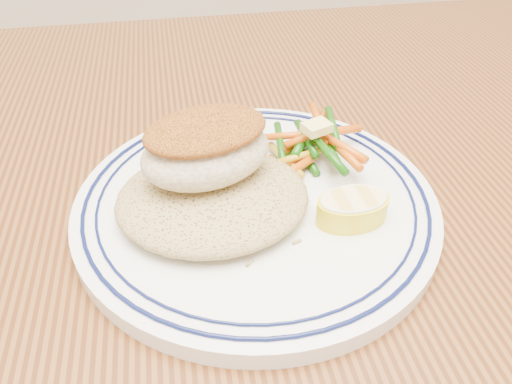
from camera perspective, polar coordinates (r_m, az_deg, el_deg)
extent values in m
cube|color=#48240E|center=(0.42, -4.16, -3.54)|extent=(1.50, 0.90, 0.04)
cylinder|color=white|center=(0.40, 0.00, -1.40)|extent=(0.29, 0.29, 0.01)
torus|color=#0A113F|center=(0.39, 0.00, -0.45)|extent=(0.27, 0.27, 0.00)
torus|color=#0A113F|center=(0.39, 0.00, -0.45)|extent=(0.25, 0.25, 0.00)
ellipsoid|color=#9A804D|center=(0.38, -4.99, -0.26)|extent=(0.15, 0.13, 0.03)
ellipsoid|color=beige|center=(0.37, -5.73, 4.43)|extent=(0.11, 0.10, 0.04)
ellipsoid|color=#945117|center=(0.36, -5.80, 7.10)|extent=(0.11, 0.09, 0.02)
cylinder|color=#144C09|center=(0.44, 5.87, 3.95)|extent=(0.01, 0.05, 0.01)
cylinder|color=#144C09|center=(0.43, 2.16, 3.39)|extent=(0.03, 0.04, 0.01)
cylinder|color=#B88A13|center=(0.43, 3.37, 3.69)|extent=(0.02, 0.05, 0.01)
cylinder|color=#C24E09|center=(0.41, 4.27, 2.50)|extent=(0.05, 0.03, 0.01)
cylinder|color=#144C09|center=(0.42, 3.02, 3.30)|extent=(0.05, 0.05, 0.02)
cylinder|color=#C24E09|center=(0.42, 3.60, 3.24)|extent=(0.05, 0.03, 0.01)
cylinder|color=#C24E09|center=(0.41, 2.92, 2.35)|extent=(0.02, 0.05, 0.01)
cylinder|color=#144C09|center=(0.43, 2.81, 5.41)|extent=(0.01, 0.06, 0.01)
cylinder|color=#C24E09|center=(0.45, 5.25, 6.22)|extent=(0.05, 0.04, 0.01)
cylinder|color=#144C09|center=(0.44, 5.42, 5.84)|extent=(0.03, 0.05, 0.01)
cylinder|color=#144C09|center=(0.43, 8.36, 5.01)|extent=(0.01, 0.05, 0.01)
cylinder|color=#B88A13|center=(0.42, 5.45, 4.21)|extent=(0.05, 0.02, 0.01)
cylinder|color=#C24E09|center=(0.44, 4.04, 6.46)|extent=(0.05, 0.01, 0.01)
cylinder|color=#C24E09|center=(0.45, 8.19, 6.77)|extent=(0.06, 0.01, 0.01)
cylinder|color=#144C09|center=(0.44, 5.77, 6.10)|extent=(0.01, 0.05, 0.01)
cylinder|color=#C24E09|center=(0.45, 7.24, 7.39)|extent=(0.03, 0.05, 0.01)
cylinder|color=#C24E09|center=(0.42, 10.13, 4.30)|extent=(0.01, 0.05, 0.01)
cylinder|color=#C24E09|center=(0.42, 9.58, 5.28)|extent=(0.03, 0.06, 0.01)
cylinder|color=#C24E09|center=(0.43, 6.17, 6.37)|extent=(0.05, 0.02, 0.01)
cylinder|color=#C24E09|center=(0.45, 7.26, 7.73)|extent=(0.01, 0.06, 0.02)
cylinder|color=#144C09|center=(0.41, 8.40, 4.26)|extent=(0.02, 0.05, 0.01)
cylinder|color=#144C09|center=(0.44, 8.80, 7.30)|extent=(0.01, 0.05, 0.01)
cube|color=#EFE375|center=(0.42, 6.95, 7.34)|extent=(0.03, 0.02, 0.01)
torus|color=white|center=(0.37, 11.13, -0.78)|extent=(0.05, 0.05, 0.00)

